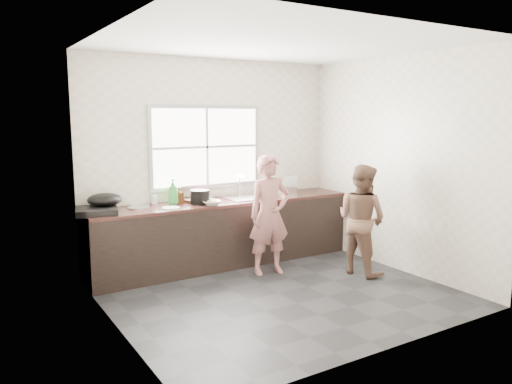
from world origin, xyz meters
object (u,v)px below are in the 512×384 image
dish_rack (283,185)px  wok (105,200)px  pot_lid_left (138,208)px  pot_lid_right (140,205)px  bowl_crabs (279,193)px  black_pot (200,197)px  cutting_board (198,200)px  bowl_mince (212,203)px  bottle_green (173,192)px  person_side (361,219)px  bottle_brown_tall (179,196)px  bottle_brown_short (178,195)px  burner (97,211)px  bowl_held (262,197)px  woman (269,219)px  plate_food (171,208)px  glass_jar (154,200)px

dish_rack → wok: bearing=156.5°
pot_lid_left → pot_lid_right: bearing=62.5°
bowl_crabs → black_pot: (-1.23, -0.04, 0.05)m
cutting_board → bowl_mince: size_ratio=1.69×
bowl_mince → bottle_green: (-0.40, 0.27, 0.14)m
person_side → bottle_brown_tall: 2.31m
bottle_brown_short → burner: (-1.10, -0.24, -0.05)m
cutting_board → pot_lid_right: 0.74m
bowl_held → woman: bearing=-112.0°
bowl_mince → bottle_brown_tall: size_ratio=1.18×
bowl_crabs → bottle_brown_tall: bearing=175.1°
black_pot → burner: bearing=177.7°
bottle_green → pot_lid_right: 0.43m
cutting_board → plate_food: cutting_board is taller
bottle_brown_short → burner: bottle_brown_short is taller
bowl_crabs → bowl_held: size_ratio=1.20×
black_pot → bottle_brown_tall: size_ratio=1.27×
bowl_held → plate_food: 1.29m
dish_rack → pot_lid_left: 2.10m
bottle_green → burner: bottle_green is taller
woman → cutting_board: (-0.63, 0.74, 0.19)m
burner → pot_lid_right: (0.59, 0.24, -0.03)m
bowl_crabs → bottle_green: 1.55m
bottle_green → person_side: bearing=-33.2°
plate_food → wok: (-0.71, 0.26, 0.13)m
glass_jar → bowl_held: bearing=-16.7°
bowl_mince → bottle_green: 0.50m
bowl_held → black_pot: 0.87m
glass_jar → black_pot: bearing=-30.0°
bowl_mince → bowl_crabs: 1.16m
pot_lid_left → wok: bearing=177.2°
cutting_board → pot_lid_left: cutting_board is taller
bowl_mince → bottle_green: bearing=145.4°
plate_food → bottle_brown_short: bearing=56.1°
wok → dish_rack: bearing=-1.4°
cutting_board → bowl_held: bowl_held is taller
woman → bottle_brown_short: woman is taller
cutting_board → bottle_brown_short: bearing=153.9°
woman → pot_lid_right: size_ratio=5.53×
black_pot → burner: (-1.27, 0.05, -0.05)m
cutting_board → bottle_brown_short: bottle_brown_short is taller
person_side → cutting_board: bearing=39.0°
bottle_brown_short → wok: (-0.98, -0.14, 0.05)m
dish_rack → person_side: bearing=-97.9°
woman → wok: (-1.82, 0.71, 0.30)m
person_side → cutting_board: 2.10m
bottle_brown_short → pot_lid_left: (-0.59, -0.15, -0.08)m
bottle_brown_short → cutting_board: bearing=-26.1°
woman → dish_rack: size_ratio=3.90×
woman → pot_lid_right: woman is taller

